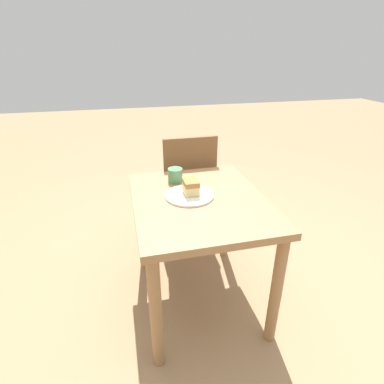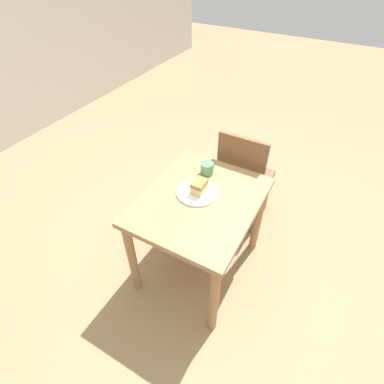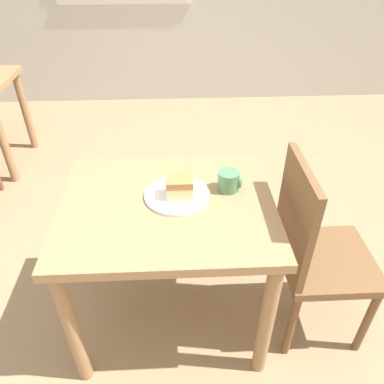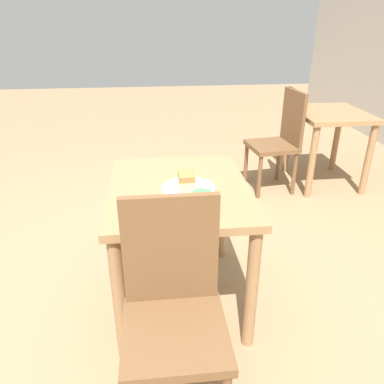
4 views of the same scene
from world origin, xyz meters
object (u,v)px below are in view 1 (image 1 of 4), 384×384
at_px(dining_table_near, 199,218).
at_px(chair_near_window, 187,188).
at_px(plate, 189,195).
at_px(cake_slice, 191,187).
at_px(coffee_mug, 175,175).

height_order(dining_table_near, chair_near_window, chair_near_window).
distance_m(plate, cake_slice, 0.05).
relative_size(chair_near_window, cake_slice, 8.39).
distance_m(dining_table_near, chair_near_window, 0.64).
xyz_separation_m(chair_near_window, coffee_mug, (-0.36, 0.16, 0.27)).
distance_m(plate, coffee_mug, 0.23).
relative_size(dining_table_near, plate, 3.22).
xyz_separation_m(plate, coffee_mug, (0.22, 0.04, 0.04)).
bearing_deg(dining_table_near, chair_near_window, -6.69).
distance_m(chair_near_window, plate, 0.64).
relative_size(plate, coffee_mug, 2.77).
xyz_separation_m(chair_near_window, cake_slice, (-0.57, 0.11, 0.28)).
height_order(chair_near_window, coffee_mug, chair_near_window).
xyz_separation_m(dining_table_near, chair_near_window, (0.62, -0.07, -0.11)).
height_order(dining_table_near, cake_slice, cake_slice).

